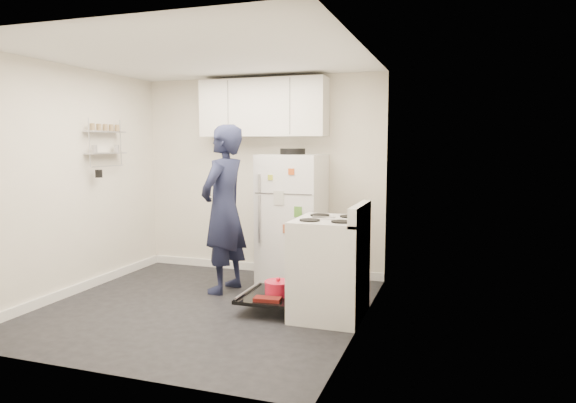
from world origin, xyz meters
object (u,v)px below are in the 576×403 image
(electric_range, at_px, (329,268))
(person, at_px, (224,209))
(refrigerator, at_px, (293,218))
(open_oven_door, at_px, (274,292))

(electric_range, distance_m, person, 1.48)
(refrigerator, relative_size, person, 0.86)
(person, bearing_deg, open_oven_door, 66.04)
(electric_range, xyz_separation_m, refrigerator, (-0.72, 1.10, 0.31))
(electric_range, height_order, person, person)
(electric_range, bearing_deg, refrigerator, 123.36)
(open_oven_door, bearing_deg, electric_range, 0.53)
(open_oven_door, distance_m, person, 1.17)
(electric_range, relative_size, person, 0.59)
(refrigerator, xyz_separation_m, person, (-0.60, -0.64, 0.16))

